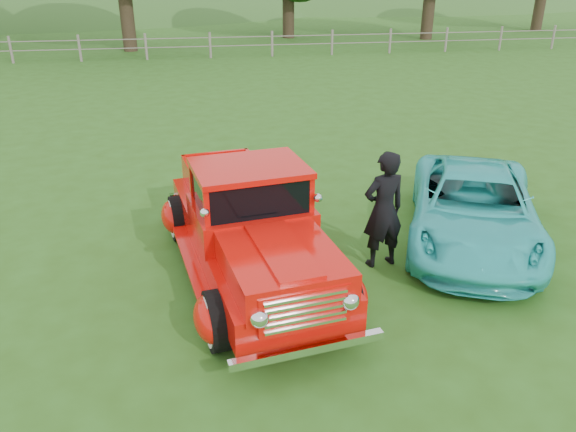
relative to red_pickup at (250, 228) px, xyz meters
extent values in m
plane|color=#2A5316|center=(0.30, -1.25, -0.80)|extent=(140.00, 140.00, 0.00)
ellipsoid|color=#336023|center=(-17.70, 56.75, -5.75)|extent=(84.00, 60.00, 18.00)
ellipsoid|color=#336023|center=(20.30, 60.75, -4.65)|extent=(72.00, 52.00, 14.00)
cube|color=gray|center=(0.30, 20.75, -0.25)|extent=(48.00, 0.04, 0.04)
cube|color=gray|center=(0.30, 20.75, 0.15)|extent=(48.00, 0.04, 0.04)
cylinder|color=#2D2216|center=(-3.70, 23.75, 1.62)|extent=(0.70, 0.70, 4.84)
cylinder|color=#2D2216|center=(5.30, 27.75, 1.07)|extent=(0.70, 0.70, 3.74)
cylinder|color=#2D2216|center=(13.30, 25.75, 1.40)|extent=(0.70, 0.70, 4.40)
cylinder|color=black|center=(-0.58, -1.62, -0.42)|extent=(0.36, 0.79, 0.76)
cylinder|color=black|center=(1.06, -1.37, -0.42)|extent=(0.36, 0.79, 0.76)
cylinder|color=black|center=(-1.07, 1.44, -0.42)|extent=(0.36, 0.79, 0.76)
cylinder|color=black|center=(0.57, 1.70, -0.42)|extent=(0.36, 0.79, 0.76)
cube|color=red|center=(-0.01, 0.04, -0.22)|extent=(2.26, 4.79, 0.44)
ellipsoid|color=red|center=(-0.65, -1.63, -0.38)|extent=(0.53, 0.80, 0.54)
ellipsoid|color=red|center=(1.12, -1.35, -0.38)|extent=(0.53, 0.80, 0.54)
ellipsoid|color=red|center=(-1.14, 1.43, -0.38)|extent=(0.53, 0.80, 0.54)
ellipsoid|color=red|center=(0.64, 1.71, -0.38)|extent=(0.53, 0.80, 0.54)
cube|color=red|center=(0.24, -1.49, 0.17)|extent=(1.56, 1.79, 0.42)
cube|color=red|center=(0.01, -0.06, 0.19)|extent=(1.79, 1.58, 0.44)
cube|color=black|center=(0.01, -0.06, 0.66)|extent=(1.60, 1.33, 0.50)
cube|color=red|center=(0.01, -0.06, 0.94)|extent=(1.69, 1.44, 0.08)
cube|color=red|center=(-0.22, 1.37, 0.15)|extent=(1.47, 2.11, 0.45)
cube|color=white|center=(0.36, -2.29, 0.05)|extent=(1.07, 0.26, 0.50)
cube|color=white|center=(0.38, -2.39, -0.38)|extent=(1.80, 0.38, 0.10)
cube|color=white|center=(-0.38, 2.43, -0.38)|extent=(1.70, 0.36, 0.10)
imported|color=#32C9C6|center=(3.75, 0.53, -0.19)|extent=(3.55, 4.77, 1.20)
imported|color=black|center=(2.01, 0.03, 0.12)|extent=(0.74, 0.56, 1.84)
camera|label=1|loc=(-0.68, -7.29, 3.53)|focal=35.00mm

